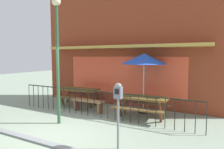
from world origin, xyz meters
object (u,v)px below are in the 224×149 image
object	(u,v)px
patio_umbrella	(144,59)
parking_meter_near	(118,98)
street_lamp	(57,43)
picnic_table_left	(79,92)
patio_bench	(88,103)
picnic_table_right	(142,101)

from	to	relation	value
patio_umbrella	parking_meter_near	bearing A→B (deg)	-80.26
patio_umbrella	street_lamp	bearing A→B (deg)	-128.65
parking_meter_near	street_lamp	distance (m)	3.05
picnic_table_left	parking_meter_near	bearing A→B (deg)	-40.91
patio_bench	parking_meter_near	bearing A→B (deg)	-43.06
picnic_table_right	parking_meter_near	distance (m)	2.74
patio_bench	parking_meter_near	distance (m)	3.61
picnic_table_left	street_lamp	distance (m)	3.24
parking_meter_near	street_lamp	world-z (taller)	street_lamp
patio_bench	picnic_table_right	bearing A→B (deg)	6.54
patio_bench	patio_umbrella	bearing A→B (deg)	24.59
patio_umbrella	parking_meter_near	world-z (taller)	patio_umbrella
picnic_table_left	parking_meter_near	xyz separation A→B (m)	(3.57, -3.10, 0.63)
picnic_table_right	patio_bench	bearing A→B (deg)	-173.46
parking_meter_near	street_lamp	bearing A→B (deg)	163.35
picnic_table_right	parking_meter_near	xyz separation A→B (m)	(0.39, -2.64, 0.63)
parking_meter_near	street_lamp	xyz separation A→B (m)	(-2.59, 0.77, 1.41)
street_lamp	patio_umbrella	bearing A→B (deg)	51.35
picnic_table_left	picnic_table_right	xyz separation A→B (m)	(3.18, -0.46, 0.00)
patio_bench	street_lamp	size ratio (longest dim) A/B	0.34
picnic_table_right	street_lamp	size ratio (longest dim) A/B	0.45
picnic_table_right	parking_meter_near	bearing A→B (deg)	-81.61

